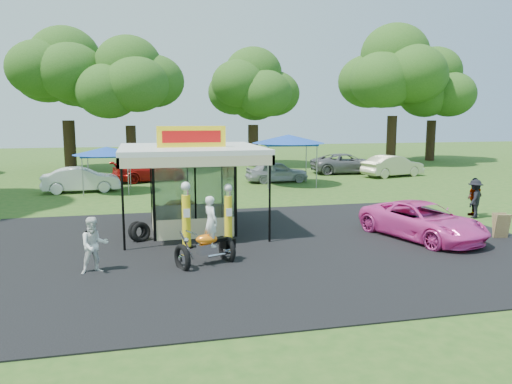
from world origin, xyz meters
TOP-DOWN VIEW (x-y plane):
  - ground at (0.00, 0.00)m, footprint 120.00×120.00m
  - asphalt_apron at (0.00, 2.00)m, footprint 20.00×14.00m
  - gas_station_kiosk at (-2.00, 4.99)m, footprint 5.40×5.40m
  - gas_pump_left at (-2.45, 2.30)m, footprint 0.44×0.44m
  - gas_pump_right at (-0.95, 2.50)m, footprint 0.41×0.41m
  - motorcycle at (-1.95, 0.28)m, footprint 1.97×1.48m
  - spare_tires at (-4.06, 3.66)m, footprint 0.96×0.85m
  - a_frame_sign at (9.14, 1.06)m, footprint 0.57×0.59m
  - kiosk_car at (-2.00, 7.20)m, footprint 2.82×1.13m
  - pink_sedan at (6.25, 1.70)m, footprint 3.61×5.39m
  - spectator_west at (-5.33, 0.21)m, footprint 0.96×0.84m
  - spectator_east_a at (10.65, 4.64)m, footprint 1.28×1.22m
  - spectator_east_b at (10.98, 5.09)m, footprint 1.11×0.80m
  - bg_car_a at (-7.40, 16.59)m, footprint 4.62×1.94m
  - bg_car_b at (-3.30, 20.60)m, footprint 5.48×3.49m
  - bg_car_c at (5.19, 18.18)m, footprint 4.29×1.81m
  - bg_car_d at (11.96, 21.92)m, footprint 5.78×2.97m
  - bg_car_e at (14.48, 19.23)m, footprint 5.13×2.86m
  - tent_west at (-5.85, 16.15)m, footprint 3.89×3.89m
  - tent_east at (5.55, 16.72)m, footprint 4.74×4.74m
  - oak_far_b at (-9.60, 29.48)m, footprint 9.58×9.58m
  - oak_far_c at (-4.58, 27.07)m, footprint 8.94×8.94m
  - oak_far_d at (6.08, 29.41)m, footprint 8.62×8.62m
  - oak_far_e at (18.96, 27.93)m, footprint 10.48×10.48m
  - oak_far_f at (24.70, 30.55)m, footprint 9.09×9.09m

SIDE VIEW (x-z plane):
  - ground at x=0.00m, z-range 0.00..0.00m
  - asphalt_apron at x=0.00m, z-range 0.00..0.04m
  - spare_tires at x=-4.06m, z-range -0.01..0.76m
  - kiosk_car at x=-2.00m, z-range 0.00..0.96m
  - a_frame_sign at x=9.14m, z-range 0.01..0.96m
  - pink_sedan at x=6.25m, z-range 0.00..1.37m
  - bg_car_c at x=5.19m, z-range 0.00..1.45m
  - bg_car_b at x=-3.30m, z-range 0.00..1.48m
  - bg_car_a at x=-7.40m, z-range 0.00..1.48m
  - bg_car_d at x=11.96m, z-range 0.00..1.56m
  - bg_car_e at x=14.48m, z-range 0.00..1.60m
  - spectator_west at x=-5.33m, z-range 0.00..1.68m
  - motorcycle at x=-1.95m, z-range -0.25..1.99m
  - spectator_east_a at x=10.65m, z-range 0.00..1.75m
  - spectator_east_b at x=10.98m, z-range 0.00..1.75m
  - gas_pump_right at x=-0.95m, z-range -0.05..2.16m
  - gas_pump_left at x=-2.45m, z-range -0.05..2.30m
  - gas_station_kiosk at x=-2.00m, z-range -0.31..3.87m
  - tent_west at x=-5.85m, z-range 1.10..3.82m
  - tent_east at x=5.55m, z-range 1.34..4.66m
  - oak_far_d at x=6.08m, z-range 1.41..11.67m
  - oak_far_c at x=-4.58m, z-range 1.42..11.96m
  - oak_far_f at x=24.70m, z-range 1.55..12.50m
  - oak_far_b at x=-9.60m, z-range 1.58..13.00m
  - oak_far_e at x=18.96m, z-range 1.73..14.20m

